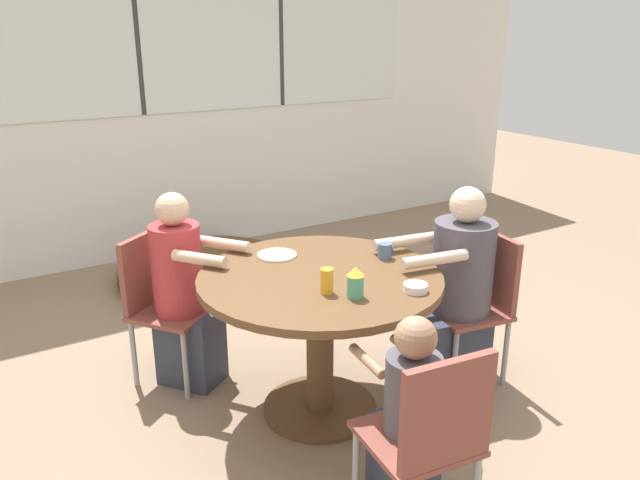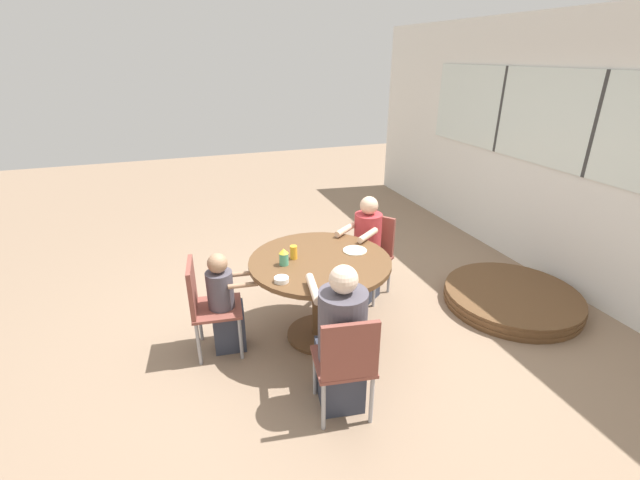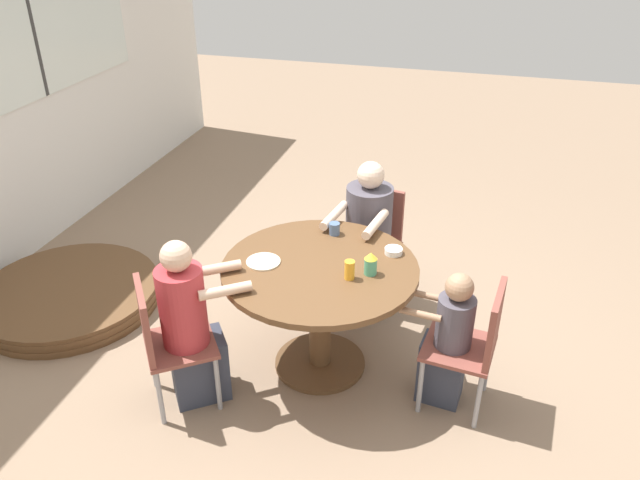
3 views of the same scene
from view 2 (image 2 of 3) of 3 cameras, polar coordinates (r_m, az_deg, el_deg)
name	(u,v)px [view 2 (image 2 of 3)]	position (r m, az deg, el deg)	size (l,w,h in m)	color
ground_plane	(320,335)	(4.03, 0.00, -12.55)	(16.00, 16.00, 0.00)	#8C725B
wall_back_with_windows	(590,159)	(5.06, 32.35, 9.15)	(8.40, 0.08, 2.80)	silver
dining_table	(320,278)	(3.71, 0.00, -5.13)	(1.21, 1.21, 0.78)	brown
chair_for_woman_green_shirt	(373,249)	(4.50, 7.06, -1.18)	(0.56, 0.56, 0.85)	brown
chair_for_man_blue_shirt	(346,360)	(2.97, 3.54, -15.66)	(0.46, 0.46, 0.85)	brown
chair_for_toddler	(205,301)	(3.69, -15.10, -7.80)	(0.44, 0.44, 0.85)	brown
person_woman_green_shirt	(365,254)	(4.37, 6.07, -1.87)	(0.51, 0.56, 1.11)	#333847
person_man_blue_shirt	(341,344)	(3.09, 2.79, -13.68)	(0.66, 0.42, 1.14)	#333847
person_toddler	(225,307)	(3.73, -12.52, -8.66)	(0.26, 0.43, 0.91)	#333847
coffee_mug	(340,277)	(3.27, 2.68, -4.93)	(0.08, 0.07, 0.08)	slate
sippy_cup	(284,257)	(3.52, -4.85, -2.22)	(0.08, 0.08, 0.15)	#4CA57F
juice_glass	(294,252)	(3.62, -3.53, -1.65)	(0.06, 0.06, 0.12)	gold
bowl_white_shallow	(281,280)	(3.29, -5.16, -5.28)	(0.11, 0.11, 0.04)	white
plate_tortillas	(355,251)	(3.79, 4.66, -1.41)	(0.21, 0.21, 0.01)	beige
folded_table_stack	(512,298)	(4.84, 24.20, -7.07)	(1.35, 1.35, 0.15)	brown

